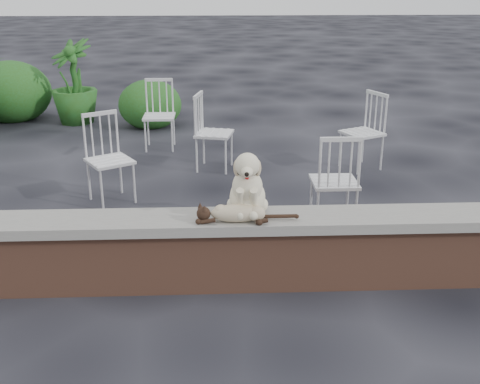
{
  "coord_description": "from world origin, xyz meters",
  "views": [
    {
      "loc": [
        0.35,
        -4.05,
        2.31
      ],
      "look_at": [
        0.54,
        0.2,
        0.7
      ],
      "focal_mm": 43.75,
      "sensor_mm": 36.0,
      "label": 1
    }
  ],
  "objects_px": {
    "cat": "(238,212)",
    "chair_d": "(362,132)",
    "potted_plant_b": "(73,82)",
    "chair_c": "(334,180)",
    "chair_b": "(159,115)",
    "chair_e": "(214,132)",
    "dog": "(248,181)",
    "chair_a": "(110,159)"
  },
  "relations": [
    {
      "from": "cat",
      "to": "potted_plant_b",
      "type": "relative_size",
      "value": 0.67
    },
    {
      "from": "dog",
      "to": "potted_plant_b",
      "type": "xyz_separation_m",
      "value": [
        -2.48,
        5.31,
        -0.18
      ]
    },
    {
      "from": "dog",
      "to": "potted_plant_b",
      "type": "height_order",
      "value": "potted_plant_b"
    },
    {
      "from": "cat",
      "to": "chair_e",
      "type": "height_order",
      "value": "chair_e"
    },
    {
      "from": "chair_d",
      "to": "chair_a",
      "type": "bearing_deg",
      "value": -96.53
    },
    {
      "from": "chair_a",
      "to": "potted_plant_b",
      "type": "relative_size",
      "value": 0.71
    },
    {
      "from": "dog",
      "to": "chair_a",
      "type": "xyz_separation_m",
      "value": [
        -1.34,
        1.78,
        -0.37
      ]
    },
    {
      "from": "dog",
      "to": "chair_d",
      "type": "height_order",
      "value": "dog"
    },
    {
      "from": "cat",
      "to": "chair_a",
      "type": "relative_size",
      "value": 0.95
    },
    {
      "from": "chair_a",
      "to": "chair_e",
      "type": "height_order",
      "value": "same"
    },
    {
      "from": "chair_e",
      "to": "potted_plant_b",
      "type": "bearing_deg",
      "value": 54.99
    },
    {
      "from": "cat",
      "to": "chair_d",
      "type": "relative_size",
      "value": 0.95
    },
    {
      "from": "chair_e",
      "to": "chair_b",
      "type": "relative_size",
      "value": 1.0
    },
    {
      "from": "dog",
      "to": "chair_b",
      "type": "bearing_deg",
      "value": 109.45
    },
    {
      "from": "chair_c",
      "to": "potted_plant_b",
      "type": "bearing_deg",
      "value": -51.93
    },
    {
      "from": "chair_c",
      "to": "chair_b",
      "type": "relative_size",
      "value": 1.0
    },
    {
      "from": "dog",
      "to": "chair_d",
      "type": "xyz_separation_m",
      "value": [
        1.57,
        2.78,
        -0.37
      ]
    },
    {
      "from": "chair_c",
      "to": "chair_e",
      "type": "bearing_deg",
      "value": -57.99
    },
    {
      "from": "chair_c",
      "to": "potted_plant_b",
      "type": "xyz_separation_m",
      "value": [
        -3.36,
        4.28,
        0.19
      ]
    },
    {
      "from": "cat",
      "to": "potted_plant_b",
      "type": "bearing_deg",
      "value": 118.33
    },
    {
      "from": "chair_c",
      "to": "chair_a",
      "type": "bearing_deg",
      "value": -18.63
    },
    {
      "from": "chair_b",
      "to": "potted_plant_b",
      "type": "relative_size",
      "value": 0.71
    },
    {
      "from": "cat",
      "to": "chair_c",
      "type": "bearing_deg",
      "value": 55.56
    },
    {
      "from": "chair_b",
      "to": "chair_a",
      "type": "bearing_deg",
      "value": -99.68
    },
    {
      "from": "chair_d",
      "to": "chair_b",
      "type": "height_order",
      "value": "same"
    },
    {
      "from": "dog",
      "to": "chair_b",
      "type": "height_order",
      "value": "dog"
    },
    {
      "from": "chair_a",
      "to": "chair_b",
      "type": "distance_m",
      "value": 2.02
    },
    {
      "from": "cat",
      "to": "chair_d",
      "type": "bearing_deg",
      "value": 65.25
    },
    {
      "from": "chair_d",
      "to": "chair_c",
      "type": "bearing_deg",
      "value": -47.03
    },
    {
      "from": "chair_a",
      "to": "chair_d",
      "type": "bearing_deg",
      "value": -12.39
    },
    {
      "from": "cat",
      "to": "potted_plant_b",
      "type": "height_order",
      "value": "potted_plant_b"
    },
    {
      "from": "dog",
      "to": "chair_d",
      "type": "bearing_deg",
      "value": 65.19
    },
    {
      "from": "potted_plant_b",
      "to": "chair_a",
      "type": "bearing_deg",
      "value": -72.13
    },
    {
      "from": "chair_c",
      "to": "chair_b",
      "type": "bearing_deg",
      "value": -55.57
    },
    {
      "from": "chair_b",
      "to": "chair_d",
      "type": "bearing_deg",
      "value": -20.79
    },
    {
      "from": "chair_e",
      "to": "chair_c",
      "type": "bearing_deg",
      "value": -134.91
    },
    {
      "from": "chair_c",
      "to": "chair_d",
      "type": "xyz_separation_m",
      "value": [
        0.69,
        1.75,
        0.0
      ]
    },
    {
      "from": "chair_a",
      "to": "potted_plant_b",
      "type": "height_order",
      "value": "potted_plant_b"
    },
    {
      "from": "chair_d",
      "to": "potted_plant_b",
      "type": "relative_size",
      "value": 0.71
    },
    {
      "from": "chair_b",
      "to": "potted_plant_b",
      "type": "distance_m",
      "value": 2.15
    },
    {
      "from": "cat",
      "to": "potted_plant_b",
      "type": "xyz_separation_m",
      "value": [
        -2.4,
        5.46,
        0.01
      ]
    },
    {
      "from": "potted_plant_b",
      "to": "chair_c",
      "type": "bearing_deg",
      "value": -51.84
    }
  ]
}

